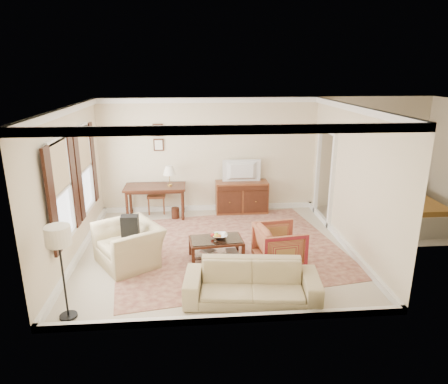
{
  "coord_description": "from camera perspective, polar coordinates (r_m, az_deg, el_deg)",
  "views": [
    {
      "loc": [
        -0.45,
        -7.47,
        3.57
      ],
      "look_at": [
        0.2,
        0.3,
        1.15
      ],
      "focal_mm": 32.0,
      "sensor_mm": 36.0,
      "label": 1
    }
  ],
  "objects": [
    {
      "name": "room_shell",
      "position": [
        7.57,
        -1.34,
        8.88
      ],
      "size": [
        5.51,
        5.01,
        2.91
      ],
      "color": "beige",
      "rests_on": "ground"
    },
    {
      "name": "doorway",
      "position": [
        9.83,
        14.14,
        2.01
      ],
      "size": [
        0.1,
        1.12,
        2.25
      ],
      "primitive_type": null,
      "color": "white",
      "rests_on": "room_shell"
    },
    {
      "name": "book_a",
      "position": [
        7.83,
        -2.89,
        -8.51
      ],
      "size": [
        0.23,
        0.22,
        0.38
      ],
      "primitive_type": "imported",
      "rotation": [
        0.0,
        0.0,
        0.74
      ],
      "color": "brown",
      "rests_on": "coffee_table"
    },
    {
      "name": "tv",
      "position": [
        10.02,
        2.6,
        3.98
      ],
      "size": [
        0.92,
        0.53,
        0.12
      ],
      "primitive_type": "imported",
      "rotation": [
        0.0,
        0.0,
        3.14
      ],
      "color": "black",
      "rests_on": "sideboard"
    },
    {
      "name": "desk_chair",
      "position": [
        10.35,
        -9.64,
        -0.12
      ],
      "size": [
        0.53,
        0.53,
        1.05
      ],
      "primitive_type": null,
      "rotation": [
        0.0,
        0.0,
        0.21
      ],
      "color": "brown",
      "rests_on": "room_shell"
    },
    {
      "name": "coffee_table",
      "position": [
        7.79,
        -1.13,
        -7.39
      ],
      "size": [
        1.07,
        0.69,
        0.43
      ],
      "rotation": [
        0.0,
        0.0,
        0.1
      ],
      "color": "#3B1B11",
      "rests_on": "room_shell"
    },
    {
      "name": "backpack",
      "position": [
        7.7,
        -13.28,
        -4.58
      ],
      "size": [
        0.33,
        0.38,
        0.4
      ],
      "primitive_type": "cube",
      "rotation": [
        0.0,
        0.0,
        -1.17
      ],
      "color": "black",
      "rests_on": "club_armchair"
    },
    {
      "name": "window_rear",
      "position": [
        8.9,
        -19.31,
        3.14
      ],
      "size": [
        0.12,
        1.56,
        1.8
      ],
      "primitive_type": null,
      "color": "#CCB284",
      "rests_on": "room_shell"
    },
    {
      "name": "book_b",
      "position": [
        7.84,
        0.36,
        -8.52
      ],
      "size": [
        0.28,
        0.05,
        0.38
      ],
      "primitive_type": "imported",
      "rotation": [
        0.0,
        0.0,
        0.08
      ],
      "color": "brown",
      "rests_on": "coffee_table"
    },
    {
      "name": "sideboard",
      "position": [
        10.27,
        2.52,
        -0.71
      ],
      "size": [
        1.33,
        0.51,
        0.82
      ],
      "primitive_type": "cube",
      "color": "brown",
      "rests_on": "room_shell"
    },
    {
      "name": "writing_desk",
      "position": [
        9.97,
        -9.79,
        0.27
      ],
      "size": [
        1.49,
        0.74,
        0.81
      ],
      "color": "#3B1B11",
      "rests_on": "room_shell"
    },
    {
      "name": "framed_prints",
      "position": [
        10.11,
        -9.38,
        7.73
      ],
      "size": [
        0.25,
        0.04,
        0.68
      ],
      "primitive_type": null,
      "color": "#3B1B11",
      "rests_on": "room_shell"
    },
    {
      "name": "rug",
      "position": [
        8.39,
        0.47,
        -7.9
      ],
      "size": [
        5.04,
        4.5,
        0.01
      ],
      "primitive_type": "cube",
      "rotation": [
        0.0,
        0.0,
        0.15
      ],
      "color": "maroon",
      "rests_on": "room_shell"
    },
    {
      "name": "window_front",
      "position": [
        7.42,
        -22.23,
        0.12
      ],
      "size": [
        0.12,
        1.56,
        1.8
      ],
      "primitive_type": null,
      "color": "#CCB284",
      "rests_on": "room_shell"
    },
    {
      "name": "striped_armchair",
      "position": [
        7.61,
        7.91,
        -7.34
      ],
      "size": [
        0.88,
        0.92,
        0.86
      ],
      "primitive_type": "imported",
      "rotation": [
        0.0,
        0.0,
        1.7
      ],
      "color": "maroon",
      "rests_on": "room_shell"
    },
    {
      "name": "floor_lamp",
      "position": [
        6.13,
        -22.54,
        -6.7
      ],
      "size": [
        0.36,
        0.36,
        1.47
      ],
      "color": "black",
      "rests_on": "room_shell"
    },
    {
      "name": "desk_lamp",
      "position": [
        9.84,
        -7.8,
        2.32
      ],
      "size": [
        0.32,
        0.32,
        0.5
      ],
      "primitive_type": null,
      "color": "silver",
      "rests_on": "writing_desk"
    },
    {
      "name": "fruit_bowl",
      "position": [
        7.76,
        -0.59,
        -6.22
      ],
      "size": [
        0.42,
        0.42,
        0.1
      ],
      "primitive_type": "imported",
      "color": "silver",
      "rests_on": "coffee_table"
    },
    {
      "name": "sofa",
      "position": [
        6.47,
        4.0,
        -11.99
      ],
      "size": [
        2.19,
        0.86,
        0.83
      ],
      "primitive_type": "imported",
      "rotation": [
        0.0,
        0.0,
        -0.11
      ],
      "color": "tan",
      "rests_on": "room_shell"
    },
    {
      "name": "club_armchair",
      "position": [
        7.77,
        -13.46,
        -6.42
      ],
      "size": [
        1.28,
        1.41,
        1.03
      ],
      "primitive_type": "imported",
      "rotation": [
        0.0,
        0.0,
        -1.01
      ],
      "color": "tan",
      "rests_on": "room_shell"
    },
    {
      "name": "annex_bedroom",
      "position": [
        10.45,
        23.75,
        -2.29
      ],
      "size": [
        3.0,
        2.7,
        2.9
      ],
      "color": "beige",
      "rests_on": "ground"
    }
  ]
}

